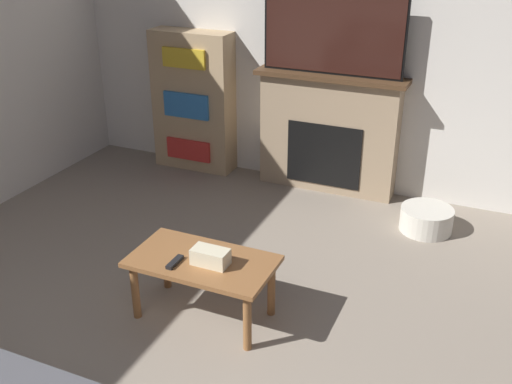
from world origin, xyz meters
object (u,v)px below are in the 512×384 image
(coffee_table, at_px, (203,268))
(fireplace, at_px, (328,133))
(bookshelf, at_px, (193,102))
(tv, at_px, (333,35))
(storage_basket, at_px, (426,219))

(coffee_table, bearing_deg, fireplace, 86.87)
(bookshelf, bearing_deg, tv, 0.07)
(fireplace, distance_m, storage_basket, 1.16)
(tv, height_order, bookshelf, tv)
(bookshelf, relative_size, storage_basket, 3.22)
(coffee_table, height_order, storage_basket, coffee_table)
(coffee_table, height_order, bookshelf, bookshelf)
(fireplace, height_order, coffee_table, fireplace)
(fireplace, xyz_separation_m, storage_basket, (0.97, -0.45, -0.44))
(tv, xyz_separation_m, bookshelf, (-1.34, -0.00, -0.73))
(tv, height_order, storage_basket, tv)
(tv, distance_m, coffee_table, 2.36)
(fireplace, xyz_separation_m, coffee_table, (-0.12, -2.14, -0.19))
(coffee_table, distance_m, storage_basket, 2.02)
(fireplace, relative_size, bookshelf, 0.99)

